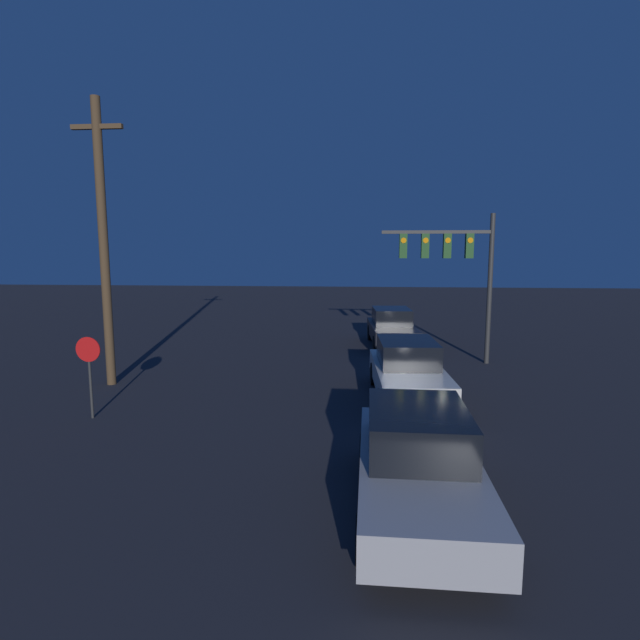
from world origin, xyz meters
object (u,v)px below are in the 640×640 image
at_px(car_near, 418,460).
at_px(traffic_signal_mast, 455,259).
at_px(car_far, 392,327).
at_px(utility_pole, 103,241).
at_px(stop_sign, 89,363).
at_px(car_mid, 408,369).

xyz_separation_m(car_near, traffic_signal_mast, (2.42, 11.14, 3.05)).
height_order(car_far, utility_pole, utility_pole).
bearing_deg(utility_pole, stop_sign, -70.09).
xyz_separation_m(stop_sign, utility_pole, (-1.15, 3.18, 3.08)).
relative_size(car_near, car_mid, 0.98).
distance_m(car_mid, utility_pole, 9.99).
relative_size(car_near, stop_sign, 2.29).
distance_m(car_far, utility_pole, 12.38).
distance_m(car_near, car_far, 14.41).
height_order(car_mid, stop_sign, stop_sign).
bearing_deg(traffic_signal_mast, stop_sign, -144.28).
distance_m(traffic_signal_mast, utility_pole, 12.05).
xyz_separation_m(car_far, stop_sign, (-8.08, -10.57, 0.60)).
height_order(car_mid, car_far, same).
bearing_deg(car_far, stop_sign, 48.75).
relative_size(car_mid, stop_sign, 2.32).
bearing_deg(car_near, traffic_signal_mast, -101.77).
xyz_separation_m(car_near, car_far, (0.34, 14.40, 0.00)).
relative_size(car_mid, utility_pole, 0.56).
distance_m(car_near, traffic_signal_mast, 11.80).
distance_m(car_near, stop_sign, 8.66).
height_order(traffic_signal_mast, utility_pole, utility_pole).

